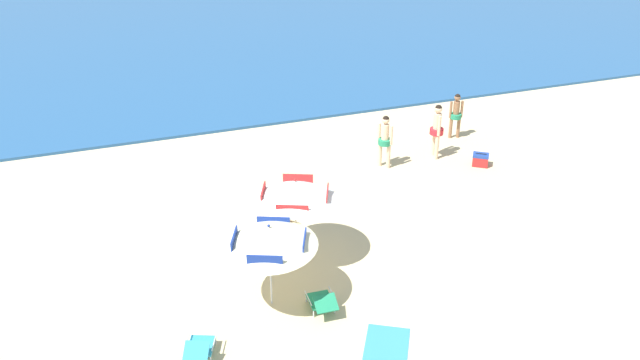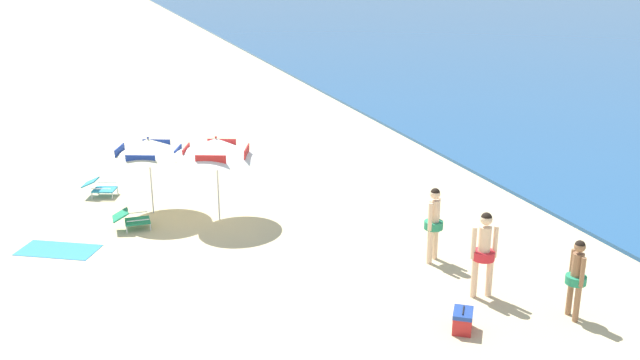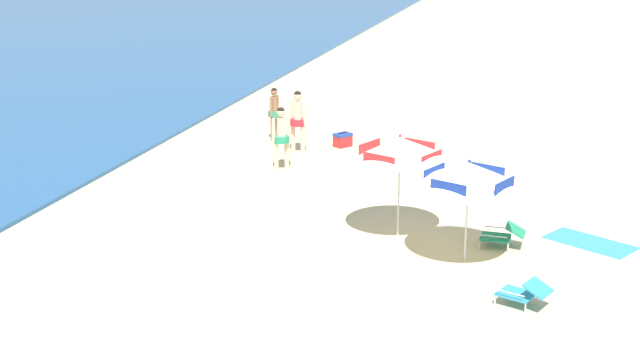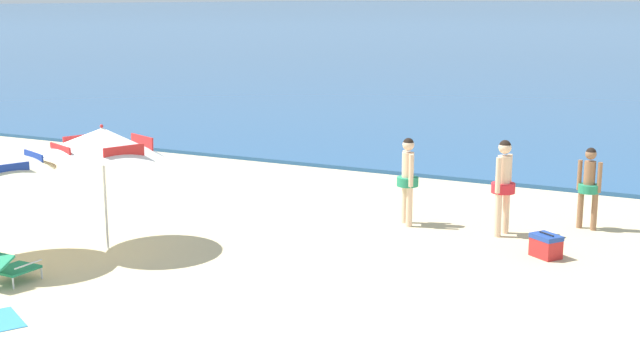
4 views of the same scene
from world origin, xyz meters
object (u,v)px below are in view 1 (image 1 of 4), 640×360
person_standing_near_shore (456,113)px  cooler_box (480,160)px  beach_umbrella_striped_main (269,236)px  beach_umbrella_striped_second (295,190)px  lounge_chair_beside_umbrella (199,348)px  person_wading_in (385,138)px  beach_towel (385,355)px  lounge_chair_under_umbrella (322,301)px  person_standing_beside (437,127)px

person_standing_near_shore → cooler_box: bearing=-97.5°
beach_umbrella_striped_main → cooler_box: beach_umbrella_striped_main is taller
beach_umbrella_striped_main → cooler_box: size_ratio=4.89×
beach_umbrella_striped_second → lounge_chair_beside_umbrella: size_ratio=2.93×
person_wading_in → beach_towel: 8.64m
beach_umbrella_striped_main → person_standing_near_shore: beach_umbrella_striped_main is taller
beach_umbrella_striped_main → person_standing_near_shore: size_ratio=1.87×
lounge_chair_under_umbrella → lounge_chair_beside_umbrella: bearing=-168.2°
beach_umbrella_striped_main → cooler_box: (8.09, 4.52, -1.58)m
person_standing_beside → cooler_box: 1.71m
person_standing_beside → beach_towel: person_standing_beside is taller
beach_umbrella_striped_main → beach_towel: 3.44m
beach_towel → lounge_chair_under_umbrella: bearing=113.1°
person_standing_beside → beach_towel: bearing=-123.7°
person_wading_in → beach_umbrella_striped_main: bearing=-133.5°
beach_umbrella_striped_main → beach_towel: (1.73, -2.40, -1.77)m
lounge_chair_under_umbrella → person_wading_in: (4.21, 6.11, 0.72)m
beach_umbrella_striped_main → person_standing_beside: size_ratio=1.65×
person_standing_near_shore → person_standing_beside: 1.77m
beach_umbrella_striped_main → lounge_chair_beside_umbrella: 2.68m
person_standing_beside → beach_towel: (-5.31, -7.96, -1.03)m
person_standing_beside → person_wading_in: 1.85m
lounge_chair_beside_umbrella → person_wading_in: 9.74m
person_standing_beside → lounge_chair_under_umbrella: bearing=-134.3°
beach_umbrella_striped_second → lounge_chair_beside_umbrella: beach_umbrella_striped_second is taller
lounge_chair_under_umbrella → person_standing_near_shore: size_ratio=0.57×
beach_umbrella_striped_second → person_standing_near_shore: size_ratio=1.87×
person_standing_beside → person_wading_in: bearing=-176.8°
beach_umbrella_striped_main → cooler_box: bearing=29.2°
lounge_chair_under_umbrella → person_standing_beside: person_standing_beside is taller
beach_umbrella_striped_second → lounge_chair_under_umbrella: bearing=-92.3°
person_standing_beside → cooler_box: bearing=-44.9°
lounge_chair_beside_umbrella → person_standing_beside: bearing=37.4°
person_standing_near_shore → person_standing_beside: size_ratio=0.88×
lounge_chair_beside_umbrella → cooler_box: bearing=30.1°
beach_umbrella_striped_main → lounge_chair_beside_umbrella: size_ratio=2.94×
beach_towel → lounge_chair_beside_umbrella: bearing=162.0°
person_standing_beside → cooler_box: (1.05, -1.05, -0.84)m
person_wading_in → beach_umbrella_striped_second: bearing=-136.4°
person_wading_in → cooler_box: (2.90, -0.94, -0.79)m
person_wading_in → beach_towel: bearing=-113.8°
lounge_chair_under_umbrella → cooler_box: size_ratio=1.50×
person_wading_in → lounge_chair_beside_umbrella: bearing=-136.4°
beach_umbrella_striped_second → cooler_box: bearing=23.0°
person_standing_beside → person_standing_near_shore: bearing=40.5°
lounge_chair_under_umbrella → person_wading_in: 7.45m
person_standing_near_shore → beach_towel: (-6.65, -9.11, -0.91)m
lounge_chair_beside_umbrella → cooler_box: 11.48m
person_standing_beside → beach_umbrella_striped_main: bearing=-141.6°
lounge_chair_under_umbrella → person_standing_near_shore: person_standing_near_shore is taller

